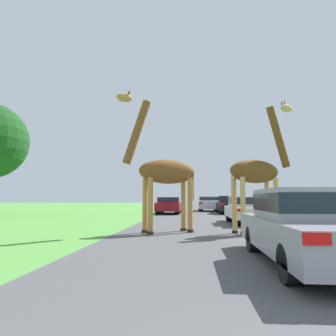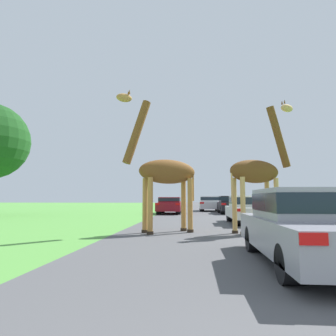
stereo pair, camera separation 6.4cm
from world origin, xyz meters
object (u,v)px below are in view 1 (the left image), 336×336
car_lead_maroon (309,224)px  car_far_ahead (248,208)px  car_queue_left (209,203)px  car_verge_right (169,205)px  giraffe_companion (259,171)px  car_queue_right (230,204)px  sign_post (284,198)px  giraffe_near_road (163,171)px

car_lead_maroon → car_far_ahead: car_lead_maroon is taller
car_lead_maroon → car_queue_left: car_queue_left is taller
car_verge_right → giraffe_companion: bearing=-71.5°
car_queue_right → car_far_ahead: size_ratio=1.05×
car_queue_left → sign_post: size_ratio=2.21×
giraffe_companion → car_queue_left: size_ratio=1.26×
giraffe_near_road → car_queue_right: (4.03, 13.87, -1.44)m
giraffe_near_road → car_queue_left: bearing=-36.8°
car_queue_left → car_verge_right: size_ratio=0.93×
car_far_ahead → car_verge_right: size_ratio=0.99×
car_far_ahead → sign_post: 2.95m
car_far_ahead → car_queue_left: bearing=94.6°
giraffe_near_road → car_queue_right: 14.51m
car_lead_maroon → sign_post: size_ratio=2.46×
giraffe_companion → car_far_ahead: 4.22m
sign_post → car_queue_left: bearing=105.6°
car_verge_right → sign_post: size_ratio=2.37×
car_verge_right → giraffe_near_road: bearing=-86.3°
car_queue_right → car_queue_left: size_ratio=1.11×
car_lead_maroon → car_far_ahead: (0.50, 9.10, -0.01)m
car_queue_left → car_verge_right: car_queue_left is taller
giraffe_near_road → car_queue_left: size_ratio=1.26×
car_verge_right → sign_post: sign_post is taller
car_far_ahead → car_queue_right: bearing=88.1°
giraffe_companion → sign_post: bearing=127.8°
giraffe_companion → car_queue_left: (-0.89, 18.06, -1.48)m
giraffe_companion → car_queue_right: size_ratio=1.13×
car_lead_maroon → giraffe_near_road: bearing=123.5°
car_queue_right → car_far_ahead: car_queue_right is taller
car_queue_left → car_verge_right: (-3.41, -5.22, -0.04)m
car_lead_maroon → car_queue_right: (0.82, 18.71, 0.01)m
giraffe_near_road → car_far_ahead: bearing=-69.9°
car_lead_maroon → car_queue_right: size_ratio=1.00×
car_queue_left → car_lead_maroon: bearing=-88.4°
car_queue_right → car_lead_maroon: bearing=-92.5°
car_queue_right → car_far_ahead: 9.62m
giraffe_near_road → car_queue_left: 18.61m
giraffe_near_road → car_far_ahead: 5.83m
sign_post → giraffe_near_road: bearing=-134.9°
car_lead_maroon → sign_post: sign_post is taller
car_queue_left → car_verge_right: 6.23m
car_verge_right → sign_post: 9.90m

